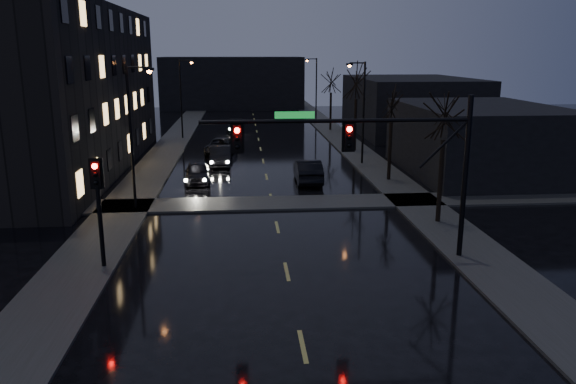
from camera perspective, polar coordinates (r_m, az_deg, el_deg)
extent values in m
plane|color=black|center=(15.97, 2.33, -18.90)|extent=(160.00, 160.00, 0.00)
cube|color=#2D2D2B|center=(49.53, -12.58, 3.64)|extent=(3.00, 140.00, 0.12)
cube|color=#2D2D2B|center=(50.11, 7.10, 3.99)|extent=(3.00, 140.00, 0.12)
cube|color=#2D2D2B|center=(32.99, -1.60, -1.14)|extent=(40.00, 3.00, 0.12)
cube|color=black|center=(45.83, -23.91, 9.47)|extent=(12.00, 30.00, 12.00)
cube|color=black|center=(43.35, 18.78, 5.06)|extent=(10.00, 14.00, 5.00)
cube|color=black|center=(64.34, 12.32, 8.62)|extent=(12.00, 18.00, 6.00)
cube|color=black|center=(91.43, -5.66, 10.99)|extent=(22.00, 10.00, 8.00)
cylinder|color=black|center=(24.72, 17.52, 1.26)|extent=(0.22, 0.22, 7.00)
cylinder|color=black|center=(22.78, 4.97, 7.21)|extent=(11.00, 0.16, 0.16)
cylinder|color=black|center=(24.08, 15.57, 4.72)|extent=(2.05, 0.10, 2.05)
cube|color=#0C591E|center=(22.53, 0.68, 7.83)|extent=(1.60, 0.04, 0.28)
cube|color=black|center=(22.55, -5.18, 5.47)|extent=(0.35, 0.28, 1.05)
sphere|color=#FF0705|center=(22.34, -5.20, 6.25)|extent=(0.22, 0.22, 0.22)
cube|color=black|center=(22.96, 6.17, 5.60)|extent=(0.35, 0.28, 1.05)
sphere|color=#FF0705|center=(22.75, 6.27, 6.36)|extent=(0.22, 0.22, 0.22)
cylinder|color=black|center=(23.93, -18.56, -2.44)|extent=(0.18, 0.18, 4.40)
cube|color=black|center=(23.50, -18.90, 1.77)|extent=(0.35, 0.28, 1.05)
sphere|color=#FF0705|center=(23.29, -19.05, 2.48)|extent=(0.22, 0.22, 0.22)
cylinder|color=black|center=(29.83, 15.21, 0.97)|extent=(0.24, 0.24, 4.40)
cylinder|color=black|center=(39.21, 10.30, 4.06)|extent=(0.24, 0.24, 4.12)
cylinder|color=black|center=(50.72, 6.84, 6.72)|extent=(0.24, 0.24, 4.68)
cylinder|color=black|center=(64.43, 4.35, 8.14)|extent=(0.24, 0.24, 4.29)
cylinder|color=black|center=(32.22, -15.64, 5.14)|extent=(0.16, 0.16, 8.00)
cylinder|color=black|center=(31.78, -15.03, 12.14)|extent=(1.20, 0.10, 0.10)
cube|color=black|center=(31.69, -13.92, 12.02)|extent=(0.50, 0.25, 0.15)
sphere|color=orange|center=(31.69, -13.91, 11.84)|extent=(0.28, 0.28, 0.28)
cylinder|color=black|center=(58.80, -10.82, 9.19)|extent=(0.16, 0.16, 8.00)
cylinder|color=black|center=(58.56, -10.40, 13.01)|extent=(1.20, 0.10, 0.10)
cube|color=black|center=(58.51, -9.79, 12.94)|extent=(0.50, 0.25, 0.15)
sphere|color=orange|center=(58.51, -9.79, 12.84)|extent=(0.28, 0.28, 0.28)
cylinder|color=black|center=(44.58, 7.67, 7.85)|extent=(0.16, 0.16, 8.00)
cylinder|color=black|center=(44.22, 7.06, 12.89)|extent=(1.20, 0.10, 0.10)
cube|color=black|center=(44.10, 6.27, 12.78)|extent=(0.50, 0.25, 0.15)
sphere|color=orange|center=(44.10, 6.27, 12.65)|extent=(0.28, 0.28, 0.28)
cylinder|color=black|center=(72.08, 2.89, 10.25)|extent=(0.16, 0.16, 8.00)
cylinder|color=black|center=(71.86, 2.44, 13.36)|extent=(1.20, 0.10, 0.10)
cube|color=black|center=(71.79, 1.95, 13.28)|extent=(0.50, 0.25, 0.15)
sphere|color=orange|center=(71.79, 1.95, 13.20)|extent=(0.28, 0.28, 0.28)
imported|color=black|center=(38.89, -9.17, 2.00)|extent=(1.93, 4.28, 1.43)
imported|color=black|center=(44.74, -6.87, 3.67)|extent=(1.55, 4.44, 1.46)
imported|color=black|center=(49.59, -6.83, 4.64)|extent=(2.95, 5.32, 1.41)
imported|color=black|center=(63.49, -5.36, 6.68)|extent=(2.07, 4.61, 1.31)
imported|color=black|center=(38.47, 2.03, 2.16)|extent=(1.74, 4.83, 1.58)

